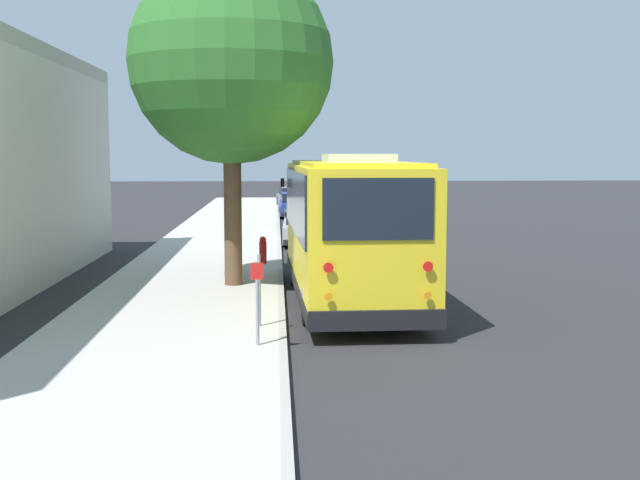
# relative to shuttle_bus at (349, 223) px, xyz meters

# --- Properties ---
(ground_plane) EXTENTS (160.00, 160.00, 0.00)m
(ground_plane) POSITION_rel_shuttle_bus_xyz_m (1.48, -0.11, -1.81)
(ground_plane) COLOR #28282B
(sidewalk_slab) EXTENTS (80.00, 4.43, 0.15)m
(sidewalk_slab) POSITION_rel_shuttle_bus_xyz_m (1.48, 3.84, -1.74)
(sidewalk_slab) COLOR #B2AFA8
(sidewalk_slab) RESTS_ON ground
(curb_strip) EXTENTS (80.00, 0.14, 0.15)m
(curb_strip) POSITION_rel_shuttle_bus_xyz_m (1.48, 1.56, -1.74)
(curb_strip) COLOR #9D9A94
(curb_strip) RESTS_ON ground
(shuttle_bus) EXTENTS (8.65, 2.91, 3.39)m
(shuttle_bus) POSITION_rel_shuttle_bus_xyz_m (0.00, 0.00, 0.00)
(shuttle_bus) COLOR yellow
(shuttle_bus) RESTS_ON ground
(parked_sedan_silver) EXTENTS (4.71, 1.82, 1.28)m
(parked_sedan_silver) POSITION_rel_shuttle_bus_xyz_m (12.36, 0.55, -1.22)
(parked_sedan_silver) COLOR #A8AAAF
(parked_sedan_silver) RESTS_ON ground
(parked_sedan_black) EXTENTS (4.38, 1.91, 1.32)m
(parked_sedan_black) POSITION_rel_shuttle_bus_xyz_m (18.35, 0.31, -1.20)
(parked_sedan_black) COLOR black
(parked_sedan_black) RESTS_ON ground
(parked_sedan_blue) EXTENTS (4.49, 1.81, 1.30)m
(parked_sedan_blue) POSITION_rel_shuttle_bus_xyz_m (25.09, 0.63, -1.21)
(parked_sedan_blue) COLOR navy
(parked_sedan_blue) RESTS_ON ground
(parked_sedan_gray) EXTENTS (4.79, 1.97, 1.31)m
(parked_sedan_gray) POSITION_rel_shuttle_bus_xyz_m (32.04, 0.67, -1.20)
(parked_sedan_gray) COLOR slate
(parked_sedan_gray) RESTS_ON ground
(street_tree) EXTENTS (4.97, 4.97, 8.70)m
(street_tree) POSITION_rel_shuttle_bus_xyz_m (1.87, 2.73, 4.13)
(street_tree) COLOR brown
(street_tree) RESTS_ON sidewalk_slab
(sign_post_near) EXTENTS (0.06, 0.22, 1.41)m
(sign_post_near) POSITION_rel_shuttle_bus_xyz_m (-4.66, 1.99, -0.93)
(sign_post_near) COLOR gray
(sign_post_near) RESTS_ON sidewalk_slab
(sign_post_far) EXTENTS (0.06, 0.06, 1.36)m
(sign_post_far) POSITION_rel_shuttle_bus_xyz_m (-3.14, 1.99, -0.98)
(sign_post_far) COLOR gray
(sign_post_far) RESTS_ON sidewalk_slab
(fire_hydrant) EXTENTS (0.22, 0.22, 0.81)m
(fire_hydrant) POSITION_rel_shuttle_bus_xyz_m (5.51, 2.06, -1.26)
(fire_hydrant) COLOR red
(fire_hydrant) RESTS_ON sidewalk_slab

